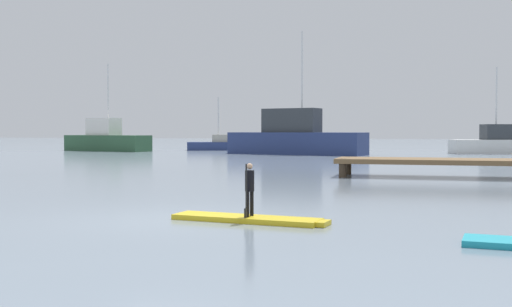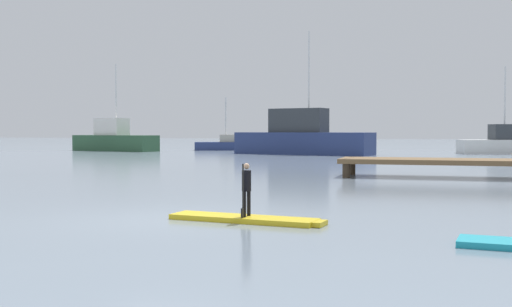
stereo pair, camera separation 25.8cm
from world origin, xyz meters
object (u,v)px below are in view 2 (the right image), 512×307
(fishing_boat_green_midground, at_px, (227,145))
(motor_boat_small_navy, at_px, (114,139))
(paddleboard_near, at_px, (247,219))
(paddler_child_solo, at_px, (246,187))
(trawler_grey_distant, at_px, (512,143))
(fishing_boat_white_large, at_px, (302,138))

(fishing_boat_green_midground, height_order, motor_boat_small_navy, motor_boat_small_navy)
(paddleboard_near, height_order, paddler_child_solo, paddler_child_solo)
(trawler_grey_distant, bearing_deg, paddleboard_near, -103.10)
(fishing_boat_white_large, bearing_deg, paddler_child_solo, -80.15)
(fishing_boat_white_large, relative_size, trawler_grey_distant, 1.34)
(paddler_child_solo, xyz_separation_m, motor_boat_small_navy, (-22.90, 36.98, 0.31))
(motor_boat_small_navy, bearing_deg, fishing_boat_white_large, -10.91)
(fishing_boat_white_large, distance_m, motor_boat_small_navy, 17.36)
(paddleboard_near, height_order, fishing_boat_white_large, fishing_boat_white_large)
(trawler_grey_distant, bearing_deg, fishing_boat_white_large, -160.38)
(trawler_grey_distant, bearing_deg, motor_boat_small_navy, -176.36)
(paddleboard_near, height_order, fishing_boat_green_midground, fishing_boat_green_midground)
(paddleboard_near, relative_size, motor_boat_small_navy, 0.37)
(paddler_child_solo, bearing_deg, fishing_boat_green_midground, 108.94)
(paddleboard_near, distance_m, fishing_boat_white_large, 34.21)
(paddleboard_near, distance_m, motor_boat_small_navy, 43.50)
(trawler_grey_distant, bearing_deg, paddler_child_solo, -103.10)
(paddler_child_solo, relative_size, motor_boat_small_navy, 0.12)
(motor_boat_small_navy, relative_size, trawler_grey_distant, 1.06)
(paddler_child_solo, bearing_deg, trawler_grey_distant, 76.90)
(paddleboard_near, distance_m, fishing_boat_green_midground, 43.74)
(paddler_child_solo, height_order, trawler_grey_distant, trawler_grey_distant)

